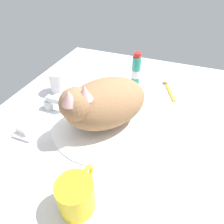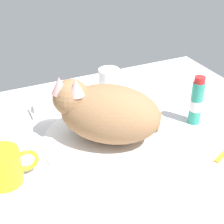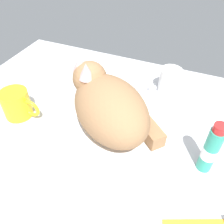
{
  "view_description": "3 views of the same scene",
  "coord_description": "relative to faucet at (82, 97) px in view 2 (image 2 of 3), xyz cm",
  "views": [
    {
      "loc": [
        -47.51,
        -20.24,
        47.07
      ],
      "look_at": [
        0.41,
        -1.83,
        4.99
      ],
      "focal_mm": 32.84,
      "sensor_mm": 36.0,
      "label": 1
    },
    {
      "loc": [
        -30.28,
        -67.1,
        54.47
      ],
      "look_at": [
        1.66,
        2.32,
        7.25
      ],
      "focal_mm": 52.95,
      "sensor_mm": 36.0,
      "label": 2
    },
    {
      "loc": [
        18.38,
        -42.58,
        49.92
      ],
      "look_at": [
        0.25,
        0.42,
        7.09
      ],
      "focal_mm": 37.49,
      "sensor_mm": 36.0,
      "label": 3
    }
  ],
  "objects": [
    {
      "name": "ground_plane",
      "position": [
        0.0,
        -21.75,
        -3.84
      ],
      "size": [
        110.0,
        82.5,
        3.0
      ],
      "primitive_type": "cube",
      "color": "silver"
    },
    {
      "name": "sink_basin",
      "position": [
        0.0,
        -21.75,
        -1.85
      ],
      "size": [
        36.99,
        36.99,
        0.99
      ],
      "primitive_type": "cylinder",
      "color": "white",
      "rests_on": "ground_plane"
    },
    {
      "name": "faucet",
      "position": [
        0.0,
        0.0,
        0.0
      ],
      "size": [
        14.68,
        9.5,
        5.53
      ],
      "color": "silver",
      "rests_on": "ground_plane"
    },
    {
      "name": "cat",
      "position": [
        -1.03,
        -20.89,
        6.61
      ],
      "size": [
        32.05,
        30.86,
        17.94
      ],
      "color": "#936B47",
      "rests_on": "sink_basin"
    },
    {
      "name": "coffee_mug",
      "position": [
        -28.6,
        -26.35,
        1.96
      ],
      "size": [
        12.46,
        8.35,
        8.6
      ],
      "color": "yellow",
      "rests_on": "ground_plane"
    },
    {
      "name": "rinse_cup",
      "position": [
        11.0,
        3.26,
        2.05
      ],
      "size": [
        7.16,
        7.16,
        8.78
      ],
      "color": "white",
      "rests_on": "ground_plane"
    },
    {
      "name": "soap_dish",
      "position": [
        -12.57,
        -0.01,
        -1.74
      ],
      "size": [
        9.0,
        6.4,
        1.2
      ],
      "primitive_type": "cube",
      "color": "white",
      "rests_on": "ground_plane"
    },
    {
      "name": "soap_bar",
      "position": [
        -12.57,
        -0.01,
        0.11
      ],
      "size": [
        7.25,
        5.87,
        2.51
      ],
      "primitive_type": "cube",
      "rotation": [
        0.0,
        0.0,
        -0.19
      ],
      "color": "white",
      "rests_on": "soap_dish"
    },
    {
      "name": "toothpaste_bottle",
      "position": [
        26.26,
        -24.2,
        4.64
      ],
      "size": [
        3.59,
        3.59,
        14.93
      ],
      "color": "teal",
      "rests_on": "ground_plane"
    }
  ]
}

